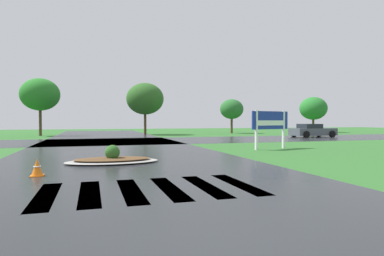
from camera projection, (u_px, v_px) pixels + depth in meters
asphalt_roadway at (125, 160)px, 13.39m from camera, size 9.96×80.00×0.01m
asphalt_cross_road at (110, 141)px, 25.18m from camera, size 90.00×8.96×0.01m
crosswalk_stripes at (150, 189)px, 7.69m from camera, size 4.95×2.85×0.01m
estate_billboard at (270, 122)px, 18.52m from camera, size 2.65×0.81×2.18m
median_island at (112, 159)px, 12.49m from camera, size 3.47×1.81×0.68m
car_silver_hatch at (312, 131)px, 31.71m from camera, size 4.51×2.24×1.28m
traffic_cone at (37, 168)px, 9.49m from camera, size 0.36×0.36×0.51m
background_treeline at (127, 100)px, 36.93m from camera, size 47.52×4.79×5.98m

